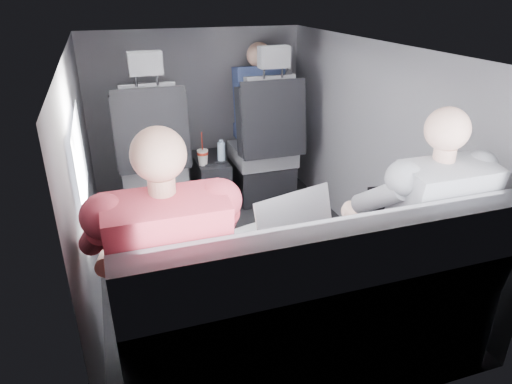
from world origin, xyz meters
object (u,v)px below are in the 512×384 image
object	(u,v)px
center_console	(211,181)
laptop_black	(386,212)
front_seat_right	(265,154)
soda_cup	(203,157)
laptop_white	(155,256)
passenger_rear_right	(413,230)
front_seat_left	(153,166)
rear_bench	(313,323)
laptop_silver	(286,229)
passenger_rear_left	(167,273)
passenger_front_right	(259,104)
water_bottle	(221,152)

from	to	relation	value
center_console	laptop_black	xyz separation A→B (m)	(0.52, -1.65, 0.43)
front_seat_right	soda_cup	xyz separation A→B (m)	(-0.53, -0.09, 0.07)
laptop_white	passenger_rear_right	bearing A→B (deg)	-7.07
front_seat_left	rear_bench	bearing A→B (deg)	-76.69
laptop_silver	passenger_rear_left	distance (m)	0.60
center_console	laptop_silver	size ratio (longest dim) A/B	1.06
front_seat_right	laptop_black	size ratio (longest dim) A/B	3.79
passenger_rear_left	rear_bench	bearing A→B (deg)	-9.04
rear_bench	laptop_silver	size ratio (longest dim) A/B	3.54
front_seat_right	passenger_rear_left	size ratio (longest dim) A/B	1.01
front_seat_right	passenger_front_right	bearing A→B (deg)	81.61
center_console	water_bottle	distance (m)	0.30
center_console	water_bottle	xyz separation A→B (m)	(0.07, -0.09, 0.28)
front_seat_right	laptop_white	distance (m)	1.99
laptop_black	passenger_front_right	world-z (taller)	passenger_front_right
soda_cup	passenger_rear_right	size ratio (longest dim) A/B	0.21
water_bottle	laptop_white	xyz separation A→B (m)	(-0.69, -1.61, 0.16)
passenger_rear_right	front_seat_left	bearing A→B (deg)	118.47
front_seat_right	soda_cup	distance (m)	0.54
front_seat_right	passenger_front_right	world-z (taller)	front_seat_right
front_seat_left	laptop_black	xyz separation A→B (m)	(0.97, -1.61, 0.23)
rear_bench	passenger_rear_right	world-z (taller)	passenger_rear_right
front_seat_left	laptop_black	bearing A→B (deg)	-58.98
front_seat_right	passenger_rear_left	bearing A→B (deg)	-120.05
center_console	passenger_rear_right	size ratio (longest dim) A/B	0.39
passenger_rear_right	passenger_rear_left	bearing A→B (deg)	-179.98
passenger_front_right	passenger_rear_right	bearing A→B (deg)	-88.84
water_bottle	passenger_front_right	xyz separation A→B (m)	(0.41, 0.31, 0.27)
laptop_silver	front_seat_right	bearing A→B (deg)	73.67
soda_cup	water_bottle	bearing A→B (deg)	11.48
front_seat_left	passenger_front_right	distance (m)	1.03
rear_bench	passenger_rear_left	bearing A→B (deg)	170.96
water_bottle	laptop_silver	xyz separation A→B (m)	(-0.10, -1.57, 0.16)
passenger_rear_left	water_bottle	bearing A→B (deg)	69.12
passenger_rear_left	laptop_white	bearing A→B (deg)	100.23
front_seat_right	rear_bench	xyz separation A→B (m)	(-0.45, -1.90, -0.09)
soda_cup	laptop_white	size ratio (longest dim) A/B	0.67
center_console	laptop_black	distance (m)	1.78
laptop_silver	front_seat_left	bearing A→B (deg)	104.57
soda_cup	passenger_rear_right	distance (m)	1.83
front_seat_left	center_console	world-z (taller)	front_seat_left
front_seat_left	rear_bench	world-z (taller)	front_seat_left
laptop_silver	passenger_rear_left	xyz separation A→B (m)	(-0.57, -0.18, 0.00)
soda_cup	water_bottle	xyz separation A→B (m)	(0.15, 0.03, 0.01)
front_seat_right	passenger_front_right	size ratio (longest dim) A/B	1.55
laptop_silver	passenger_rear_right	size ratio (longest dim) A/B	0.37
front_seat_left	water_bottle	size ratio (longest dim) A/B	7.37
front_seat_left	soda_cup	size ratio (longest dim) A/B	4.87
passenger_front_right	water_bottle	bearing A→B (deg)	-143.03
front_seat_right	laptop_silver	xyz separation A→B (m)	(-0.48, -1.63, 0.24)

